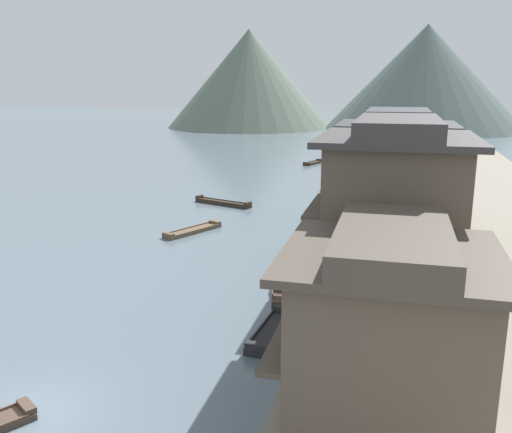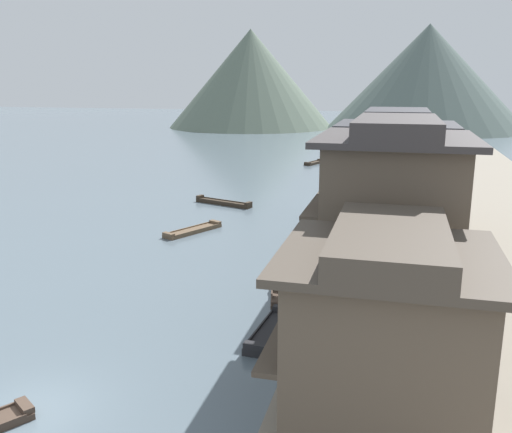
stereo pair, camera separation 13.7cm
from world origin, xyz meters
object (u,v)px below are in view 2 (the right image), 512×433
(boat_moored_nearest, at_px, (282,287))
(mooring_post_dock_near, at_px, (312,315))
(house_waterfront_nearest, at_px, (385,331))
(mooring_post_dock_mid, at_px, (338,248))
(boat_upstream_distant, at_px, (344,196))
(house_waterfront_second, at_px, (391,227))
(boat_midriver_drifting, at_px, (224,203))
(boat_moored_third, at_px, (357,171))
(boat_crossing_west, at_px, (193,230))
(boat_moored_far, at_px, (314,163))
(house_waterfront_narrow, at_px, (387,198))
(boat_moored_second, at_px, (324,215))
(boat_midriver_upstream, at_px, (271,332))
(house_waterfront_far, at_px, (399,181))
(house_waterfront_tall, at_px, (393,194))

(boat_moored_nearest, bearing_deg, mooring_post_dock_near, -64.73)
(house_waterfront_nearest, height_order, mooring_post_dock_mid, house_waterfront_nearest)
(mooring_post_dock_mid, bearing_deg, boat_upstream_distant, 94.73)
(boat_upstream_distant, distance_m, house_waterfront_second, 29.71)
(boat_midriver_drifting, bearing_deg, mooring_post_dock_mid, -49.69)
(boat_moored_third, bearing_deg, boat_crossing_west, -106.74)
(boat_moored_far, relative_size, mooring_post_dock_near, 5.11)
(boat_moored_third, relative_size, boat_crossing_west, 0.96)
(house_waterfront_narrow, bearing_deg, boat_moored_far, 105.23)
(house_waterfront_narrow, bearing_deg, boat_moored_second, 120.62)
(boat_moored_third, bearing_deg, house_waterfront_narrow, -82.52)
(boat_midriver_drifting, distance_m, house_waterfront_nearest, 34.18)
(boat_moored_nearest, distance_m, boat_midriver_upstream, 5.25)
(house_waterfront_nearest, bearing_deg, boat_midriver_drifting, 115.95)
(boat_crossing_west, distance_m, mooring_post_dock_near, 18.45)
(boat_midriver_upstream, bearing_deg, mooring_post_dock_near, 9.76)
(boat_moored_second, distance_m, house_waterfront_far, 6.99)
(house_waterfront_second, bearing_deg, boat_midriver_upstream, -167.55)
(house_waterfront_narrow, height_order, house_waterfront_far, same)
(boat_upstream_distant, xyz_separation_m, house_waterfront_tall, (4.61, -22.01, 4.74))
(boat_moored_nearest, xyz_separation_m, house_waterfront_second, (5.38, -4.16, 4.64))
(boat_midriver_drifting, relative_size, boat_upstream_distant, 1.51)
(boat_moored_nearest, xyz_separation_m, house_waterfront_nearest, (5.43, -11.31, 3.35))
(boat_moored_nearest, distance_m, boat_moored_far, 46.80)
(house_waterfront_tall, bearing_deg, boat_moored_far, 103.82)
(boat_moored_nearest, relative_size, boat_moored_far, 1.23)
(boat_upstream_distant, bearing_deg, mooring_post_dock_mid, -85.27)
(house_waterfront_narrow, bearing_deg, boat_midriver_drifting, 142.75)
(house_waterfront_tall, xyz_separation_m, house_waterfront_far, (0.33, 11.95, -1.31))
(boat_moored_third, distance_m, boat_upstream_distant, 16.28)
(boat_moored_far, height_order, house_waterfront_far, house_waterfront_far)
(boat_moored_nearest, relative_size, mooring_post_dock_near, 6.30)
(boat_moored_third, distance_m, house_waterfront_nearest, 52.73)
(house_waterfront_nearest, bearing_deg, boat_moored_third, 95.20)
(boat_moored_second, distance_m, mooring_post_dock_near, 21.88)
(house_waterfront_nearest, distance_m, house_waterfront_second, 7.27)
(house_waterfront_second, relative_size, house_waterfront_tall, 1.00)
(mooring_post_dock_mid, bearing_deg, house_waterfront_narrow, 47.75)
(mooring_post_dock_near, distance_m, mooring_post_dock_mid, 10.31)
(boat_midriver_drifting, height_order, boat_midriver_upstream, boat_midriver_upstream)
(boat_midriver_drifting, distance_m, boat_midriver_upstream, 26.47)
(house_waterfront_narrow, relative_size, mooring_post_dock_near, 7.87)
(boat_moored_far, bearing_deg, boat_midriver_drifting, -98.41)
(boat_midriver_upstream, relative_size, house_waterfront_narrow, 0.68)
(boat_midriver_upstream, xyz_separation_m, boat_upstream_distant, (0.09, 30.01, -0.01))
(boat_moored_far, bearing_deg, house_waterfront_nearest, -79.36)
(boat_moored_far, distance_m, boat_midriver_upstream, 52.05)
(boat_moored_second, height_order, boat_upstream_distant, boat_moored_second)
(house_waterfront_tall, relative_size, mooring_post_dock_near, 10.74)
(house_waterfront_far, bearing_deg, mooring_post_dock_near, -99.62)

